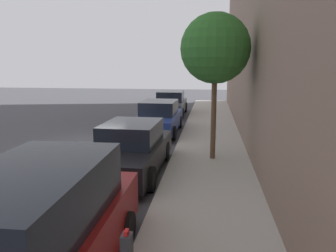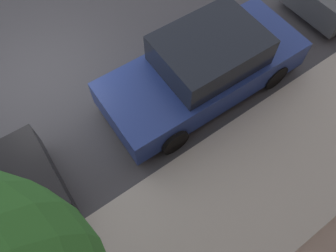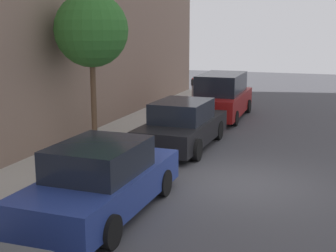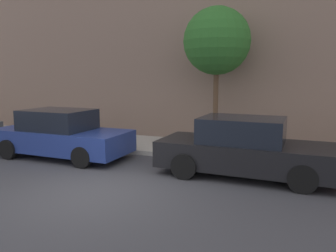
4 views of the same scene
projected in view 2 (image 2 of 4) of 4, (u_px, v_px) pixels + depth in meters
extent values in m
plane|color=#424247|center=(43.00, 79.00, 7.70)|extent=(60.00, 60.00, 0.00)
cylinder|color=black|center=(34.00, 234.00, 5.67)|extent=(0.22, 0.66, 0.66)
cube|color=navy|center=(203.00, 73.00, 7.08)|extent=(1.88, 4.53, 0.68)
cube|color=black|center=(210.00, 50.00, 6.53)|extent=(1.62, 2.13, 0.64)
cylinder|color=black|center=(225.00, 31.00, 8.03)|extent=(0.22, 0.62, 0.62)
cylinder|color=black|center=(274.00, 76.00, 7.35)|extent=(0.22, 0.62, 0.62)
cylinder|color=black|center=(129.00, 84.00, 7.24)|extent=(0.22, 0.62, 0.62)
cylinder|color=black|center=(173.00, 140.00, 6.57)|extent=(0.22, 0.62, 0.62)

